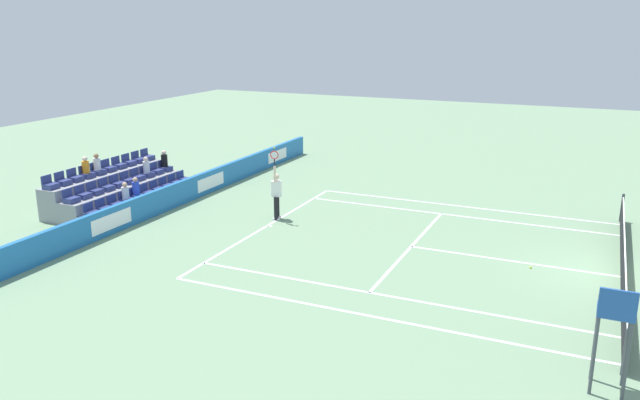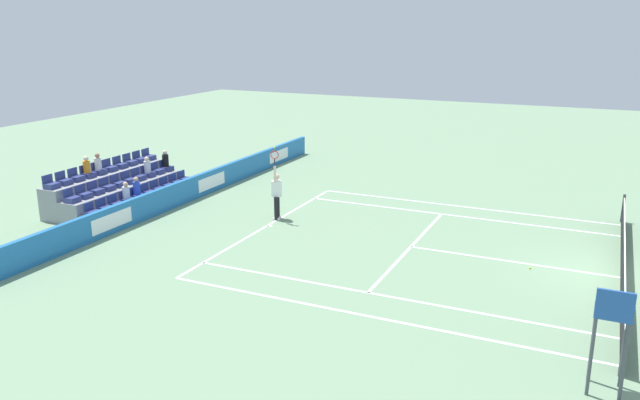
# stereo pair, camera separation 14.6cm
# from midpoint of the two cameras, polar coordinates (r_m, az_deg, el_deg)

# --- Properties ---
(ground_plane) EXTENTS (80.00, 80.00, 0.00)m
(ground_plane) POSITION_cam_midpoint_polar(r_m,az_deg,el_deg) (20.93, 25.46, -6.29)
(ground_plane) COLOR gray
(line_baseline) EXTENTS (10.97, 0.10, 0.01)m
(line_baseline) POSITION_cam_midpoint_polar(r_m,az_deg,el_deg) (23.64, -4.54, -2.29)
(line_baseline) COLOR white
(line_baseline) RESTS_ON ground
(line_service) EXTENTS (8.23, 0.10, 0.01)m
(line_service) POSITION_cam_midpoint_polar(r_m,az_deg,el_deg) (21.63, 8.32, -4.15)
(line_service) COLOR white
(line_service) RESTS_ON ground
(line_centre_service) EXTENTS (0.10, 6.40, 0.01)m
(line_centre_service) POSITION_cam_midpoint_polar(r_m,az_deg,el_deg) (21.04, 16.73, -5.25)
(line_centre_service) COLOR white
(line_centre_service) RESTS_ON ground
(line_singles_sideline_left) EXTENTS (0.10, 11.89, 0.01)m
(line_singles_sideline_left) POSITION_cam_midpoint_polar(r_m,az_deg,el_deg) (17.85, 5.93, -8.48)
(line_singles_sideline_left) COLOR white
(line_singles_sideline_left) RESTS_ON ground
(line_singles_sideline_right) EXTENTS (0.10, 11.89, 0.01)m
(line_singles_sideline_right) POSITION_cam_midpoint_polar(r_m,az_deg,el_deg) (25.32, 11.97, -1.35)
(line_singles_sideline_right) COLOR white
(line_singles_sideline_right) RESTS_ON ground
(line_doubles_sideline_left) EXTENTS (0.10, 11.89, 0.01)m
(line_doubles_sideline_left) POSITION_cam_midpoint_polar(r_m,az_deg,el_deg) (16.68, 4.38, -10.26)
(line_doubles_sideline_left) COLOR white
(line_doubles_sideline_left) RESTS_ON ground
(line_doubles_sideline_right) EXTENTS (0.10, 11.89, 0.01)m
(line_doubles_sideline_right) POSITION_cam_midpoint_polar(r_m,az_deg,el_deg) (26.61, 12.63, -0.56)
(line_doubles_sideline_right) COLOR white
(line_doubles_sideline_right) RESTS_ON ground
(line_centre_mark) EXTENTS (0.10, 0.20, 0.01)m
(line_centre_mark) POSITION_cam_midpoint_polar(r_m,az_deg,el_deg) (23.59, -4.33, -2.32)
(line_centre_mark) COLOR white
(line_centre_mark) RESTS_ON ground
(sponsor_barrier) EXTENTS (24.93, 0.22, 0.97)m
(sponsor_barrier) POSITION_cam_midpoint_polar(r_m,az_deg,el_deg) (25.98, -13.51, 0.09)
(sponsor_barrier) COLOR #1E66AD
(sponsor_barrier) RESTS_ON ground
(tennis_net) EXTENTS (11.97, 0.10, 1.07)m
(tennis_net) POSITION_cam_midpoint_polar(r_m,az_deg,el_deg) (20.76, 25.62, -5.02)
(tennis_net) COLOR #33383D
(tennis_net) RESTS_ON ground
(tennis_player) EXTENTS (0.54, 0.41, 2.85)m
(tennis_player) POSITION_cam_midpoint_polar(r_m,az_deg,el_deg) (24.11, -3.72, 0.54)
(tennis_player) COLOR black
(tennis_player) RESTS_ON ground
(umpire_chair) EXTENTS (0.70, 0.70, 2.34)m
(umpire_chair) POSITION_cam_midpoint_polar(r_m,az_deg,el_deg) (14.09, 24.89, -10.06)
(umpire_chair) COLOR #474C54
(umpire_chair) RESTS_ON ground
(stadium_stand) EXTENTS (6.20, 2.85, 2.14)m
(stadium_stand) POSITION_cam_midpoint_polar(r_m,az_deg,el_deg) (27.42, -17.33, 0.76)
(stadium_stand) COLOR gray
(stadium_stand) RESTS_ON ground
(loose_tennis_ball) EXTENTS (0.07, 0.07, 0.07)m
(loose_tennis_ball) POSITION_cam_midpoint_polar(r_m,az_deg,el_deg) (20.60, 18.45, -5.77)
(loose_tennis_ball) COLOR #D1E533
(loose_tennis_ball) RESTS_ON ground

